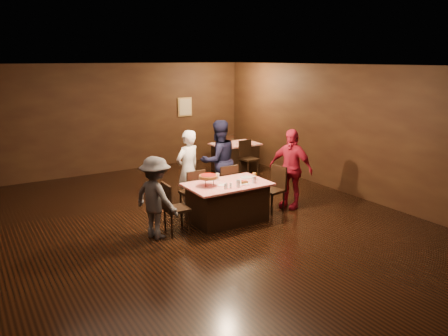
# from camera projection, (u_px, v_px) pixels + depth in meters

# --- Properties ---
(room) EXTENTS (10.00, 10.04, 3.02)m
(room) POSITION_uv_depth(u_px,v_px,m) (199.00, 115.00, 7.82)
(room) COLOR black
(room) RESTS_ON ground
(main_table) EXTENTS (1.60, 1.00, 0.77)m
(main_table) POSITION_uv_depth(u_px,v_px,m) (228.00, 202.00, 8.56)
(main_table) COLOR red
(main_table) RESTS_ON ground
(back_table) EXTENTS (1.30, 0.90, 0.77)m
(back_table) POSITION_uv_depth(u_px,v_px,m) (235.00, 157.00, 12.51)
(back_table) COLOR #B61B0C
(back_table) RESTS_ON ground
(chair_far_left) EXTENTS (0.44, 0.44, 0.95)m
(chair_far_left) POSITION_uv_depth(u_px,v_px,m) (192.00, 191.00, 8.95)
(chair_far_left) COLOR black
(chair_far_left) RESTS_ON ground
(chair_far_right) EXTENTS (0.43, 0.43, 0.95)m
(chair_far_right) POSITION_uv_depth(u_px,v_px,m) (225.00, 186.00, 9.36)
(chair_far_right) COLOR black
(chair_far_right) RESTS_ON ground
(chair_end_left) EXTENTS (0.44, 0.44, 0.95)m
(chair_end_left) POSITION_uv_depth(u_px,v_px,m) (177.00, 208.00, 7.98)
(chair_end_left) COLOR black
(chair_end_left) RESTS_ON ground
(chair_end_right) EXTENTS (0.48, 0.48, 0.95)m
(chair_end_right) POSITION_uv_depth(u_px,v_px,m) (272.00, 189.00, 9.09)
(chair_end_right) COLOR black
(chair_end_right) RESTS_ON ground
(chair_back_near) EXTENTS (0.45, 0.45, 0.95)m
(chair_back_near) POSITION_uv_depth(u_px,v_px,m) (249.00, 158.00, 11.91)
(chair_back_near) COLOR black
(chair_back_near) RESTS_ON ground
(chair_back_far) EXTENTS (0.51, 0.51, 0.95)m
(chair_back_far) POSITION_uv_depth(u_px,v_px,m) (224.00, 150.00, 12.98)
(chair_back_far) COLOR black
(chair_back_far) RESTS_ON ground
(diner_white_jacket) EXTENTS (0.71, 0.57, 1.68)m
(diner_white_jacket) POSITION_uv_depth(u_px,v_px,m) (188.00, 169.00, 9.24)
(diner_white_jacket) COLOR white
(diner_white_jacket) RESTS_ON ground
(diner_navy_hoodie) EXTENTS (0.89, 0.69, 1.82)m
(diner_navy_hoodie) POSITION_uv_depth(u_px,v_px,m) (219.00, 161.00, 9.74)
(diner_navy_hoodie) COLOR black
(diner_navy_hoodie) RESTS_ON ground
(diner_grey_knit) EXTENTS (0.86, 1.09, 1.48)m
(diner_grey_knit) POSITION_uv_depth(u_px,v_px,m) (156.00, 198.00, 7.69)
(diner_grey_knit) COLOR #4C4C50
(diner_grey_knit) RESTS_ON ground
(diner_red_shirt) EXTENTS (0.76, 1.08, 1.70)m
(diner_red_shirt) POSITION_uv_depth(u_px,v_px,m) (290.00, 169.00, 9.26)
(diner_red_shirt) COLOR #AC1731
(diner_red_shirt) RESTS_ON ground
(pizza_stand) EXTENTS (0.38, 0.38, 0.22)m
(pizza_stand) POSITION_uv_depth(u_px,v_px,m) (208.00, 177.00, 8.26)
(pizza_stand) COLOR black
(pizza_stand) RESTS_ON main_table
(plate_with_slice) EXTENTS (0.25, 0.25, 0.06)m
(plate_with_slice) POSITION_uv_depth(u_px,v_px,m) (243.00, 182.00, 8.44)
(plate_with_slice) COLOR white
(plate_with_slice) RESTS_ON main_table
(plate_empty) EXTENTS (0.25, 0.25, 0.01)m
(plate_empty) POSITION_uv_depth(u_px,v_px,m) (247.00, 177.00, 8.86)
(plate_empty) COLOR white
(plate_empty) RESTS_ON main_table
(glass_front_left) EXTENTS (0.08, 0.08, 0.14)m
(glass_front_left) POSITION_uv_depth(u_px,v_px,m) (238.00, 183.00, 8.22)
(glass_front_left) COLOR silver
(glass_front_left) RESTS_ON main_table
(glass_front_right) EXTENTS (0.08, 0.08, 0.14)m
(glass_front_right) POSITION_uv_depth(u_px,v_px,m) (254.00, 180.00, 8.47)
(glass_front_right) COLOR silver
(glass_front_right) RESTS_ON main_table
(glass_amber) EXTENTS (0.08, 0.08, 0.14)m
(glass_amber) POSITION_uv_depth(u_px,v_px,m) (254.00, 176.00, 8.71)
(glass_amber) COLOR #BF7F26
(glass_amber) RESTS_ON main_table
(glass_back) EXTENTS (0.08, 0.08, 0.14)m
(glass_back) POSITION_uv_depth(u_px,v_px,m) (217.00, 177.00, 8.67)
(glass_back) COLOR silver
(glass_back) RESTS_ON main_table
(condiments) EXTENTS (0.17, 0.10, 0.09)m
(condiments) POSITION_uv_depth(u_px,v_px,m) (227.00, 186.00, 8.13)
(condiments) COLOR silver
(condiments) RESTS_ON main_table
(napkin_center) EXTENTS (0.19, 0.19, 0.01)m
(napkin_center) POSITION_uv_depth(u_px,v_px,m) (240.00, 181.00, 8.61)
(napkin_center) COLOR white
(napkin_center) RESTS_ON main_table
(napkin_left) EXTENTS (0.21, 0.21, 0.01)m
(napkin_left) POSITION_uv_depth(u_px,v_px,m) (222.00, 185.00, 8.34)
(napkin_left) COLOR white
(napkin_left) RESTS_ON main_table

